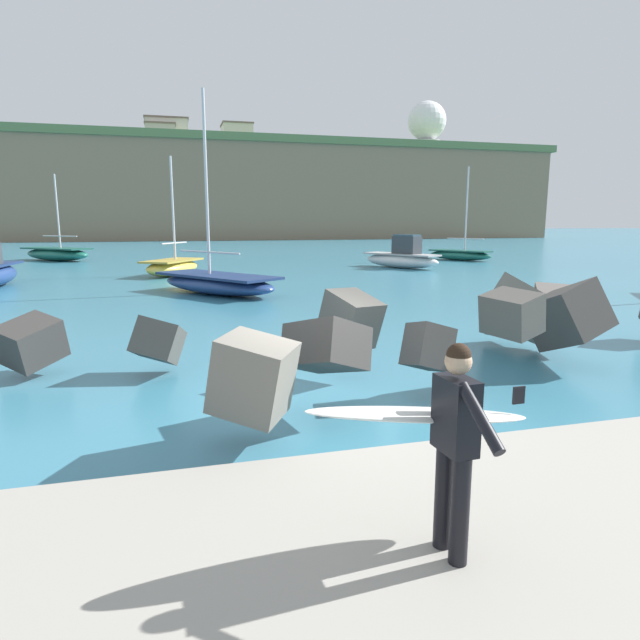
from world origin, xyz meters
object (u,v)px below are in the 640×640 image
object	(u,v)px
station_building_central	(167,135)
radar_dome	(427,126)
surfer_with_board	(444,430)
boat_near_right	(402,257)
boat_far_right	(57,254)
boat_far_left	(173,266)
boat_mid_centre	(217,282)
station_building_west	(237,139)
station_building_east	(161,136)
boat_mid_left	(460,254)

from	to	relation	value
station_building_central	radar_dome	bearing A→B (deg)	-5.53
radar_dome	surfer_with_board	bearing A→B (deg)	-115.71
boat_near_right	boat_far_right	distance (m)	26.16
boat_near_right	boat_far_left	xyz separation A→B (m)	(-14.22, -1.41, -0.17)
boat_mid_centre	boat_far_left	xyz separation A→B (m)	(-1.78, 8.26, 0.04)
boat_far_left	radar_dome	bearing A→B (deg)	55.82
surfer_with_board	boat_far_right	xyz separation A→B (m)	(-10.73, 41.18, -0.74)
station_building_west	station_building_east	size ratio (longest dim) A/B	1.15
boat_near_right	station_building_east	bearing A→B (deg)	101.55
radar_dome	station_building_east	size ratio (longest dim) A/B	1.95
boat_mid_centre	radar_dome	distance (m)	101.04
boat_mid_centre	station_building_central	size ratio (longest dim) A/B	0.99
surfer_with_board	boat_near_right	world-z (taller)	boat_near_right
boat_far_right	station_building_central	distance (m)	70.43
boat_far_right	boat_near_right	bearing A→B (deg)	-29.51
surfer_with_board	radar_dome	distance (m)	116.79
boat_mid_centre	boat_far_left	world-z (taller)	boat_mid_centre
boat_far_right	station_building_east	xyz separation A→B (m)	(7.15, 63.56, 18.15)
boat_mid_left	boat_far_left	xyz separation A→B (m)	(-21.37, -6.70, 0.04)
boat_mid_left	station_building_central	size ratio (longest dim) A/B	0.85
station_building_central	boat_near_right	bearing A→B (deg)	-79.77
boat_mid_left	station_building_east	xyz separation A→B (m)	(-22.76, 71.16, 18.22)
boat_far_left	boat_far_right	bearing A→B (deg)	120.85
surfer_with_board	boat_mid_centre	size ratio (longest dim) A/B	0.26
boat_far_left	station_building_east	xyz separation A→B (m)	(-1.39, 77.86, 18.18)
surfer_with_board	radar_dome	xyz separation A→B (m)	(49.82, 103.46, 21.31)
boat_mid_centre	station_building_west	distance (m)	93.60
station_building_central	surfer_with_board	bearing A→B (deg)	-88.71
boat_mid_centre	boat_far_left	distance (m)	8.45
station_building_west	station_building_central	bearing A→B (deg)	-175.58
station_building_east	boat_far_left	bearing A→B (deg)	-88.97
station_building_west	radar_dome	bearing A→B (deg)	-8.96
boat_near_right	boat_far_right	xyz separation A→B (m)	(-22.76, 12.88, -0.14)
boat_mid_centre	boat_mid_left	bearing A→B (deg)	37.37
station_building_central	boat_far_left	bearing A→B (deg)	-89.82
boat_near_right	boat_far_left	distance (m)	14.30
surfer_with_board	boat_far_left	xyz separation A→B (m)	(-2.19, 26.88, -0.77)
radar_dome	boat_far_left	bearing A→B (deg)	-124.18
boat_far_left	station_building_east	size ratio (longest dim) A/B	1.14
boat_mid_left	boat_far_right	world-z (taller)	boat_mid_left
radar_dome	station_building_west	distance (m)	39.32
surfer_with_board	boat_near_right	bearing A→B (deg)	66.97
boat_near_right	station_building_west	world-z (taller)	station_building_west
station_building_central	station_building_east	size ratio (longest dim) A/B	1.45
station_building_central	boat_far_right	bearing A→B (deg)	-97.01
boat_far_right	station_building_east	distance (m)	66.49
boat_far_left	station_building_central	world-z (taller)	station_building_central
boat_near_right	radar_dome	size ratio (longest dim) A/B	0.52
boat_mid_centre	radar_dome	xyz separation A→B (m)	(50.23, 84.84, 22.13)
boat_near_right	station_building_central	size ratio (longest dim) A/B	0.70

